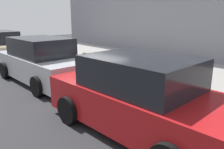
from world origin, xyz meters
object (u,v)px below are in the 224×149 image
at_px(suitcase_maroon_4, 126,69).
at_px(parked_car_red_0, 140,97).
at_px(parked_car_silver_1, 42,61).
at_px(suitcase_red_2, 147,74).
at_px(suitcase_navy_3, 138,72).
at_px(suitcase_black_5, 116,68).
at_px(suitcase_silver_1, 161,80).
at_px(fire_hydrant, 94,61).
at_px(suitcase_teal_6, 110,67).
at_px(suitcase_olive_0, 174,85).
at_px(bollard_post, 85,60).

height_order(suitcase_maroon_4, parked_car_red_0, parked_car_red_0).
relative_size(suitcase_maroon_4, parked_car_red_0, 0.22).
relative_size(parked_car_red_0, parked_car_silver_1, 0.93).
xyz_separation_m(suitcase_red_2, suitcase_navy_3, (0.49, -0.08, -0.06)).
relative_size(suitcase_black_5, parked_car_silver_1, 0.14).
bearing_deg(parked_car_red_0, suitcase_red_2, -52.67).
height_order(suitcase_silver_1, suitcase_red_2, suitcase_red_2).
distance_m(suitcase_maroon_4, suitcase_black_5, 0.53).
xyz_separation_m(suitcase_navy_3, fire_hydrant, (2.52, 0.08, 0.05)).
distance_m(suitcase_silver_1, suitcase_teal_6, 2.55).
height_order(suitcase_olive_0, bollard_post, suitcase_olive_0).
bearing_deg(parked_car_red_0, parked_car_silver_1, 0.00).
xyz_separation_m(suitcase_silver_1, parked_car_silver_1, (3.68, 2.34, 0.36)).
relative_size(suitcase_olive_0, bollard_post, 1.10).
distance_m(fire_hydrant, bollard_post, 0.53).
xyz_separation_m(suitcase_olive_0, suitcase_navy_3, (1.57, -0.13, 0.07)).
bearing_deg(bollard_post, suitcase_maroon_4, -177.29).
relative_size(suitcase_navy_3, suitcase_black_5, 1.34).
bearing_deg(suitcase_maroon_4, fire_hydrant, -0.91).
distance_m(suitcase_red_2, suitcase_navy_3, 0.50).
height_order(suitcase_red_2, parked_car_silver_1, parked_car_silver_1).
bearing_deg(parked_car_silver_1, suitcase_navy_3, -138.16).
xyz_separation_m(suitcase_silver_1, parked_car_red_0, (-1.22, 2.34, 0.34)).
height_order(suitcase_olive_0, suitcase_teal_6, suitcase_olive_0).
bearing_deg(suitcase_red_2, suitcase_teal_6, -1.60).
distance_m(suitcase_navy_3, bollard_post, 3.03).
distance_m(suitcase_navy_3, suitcase_teal_6, 1.53).
bearing_deg(suitcase_navy_3, suitcase_maroon_4, 11.92).
xyz_separation_m(suitcase_teal_6, fire_hydrant, (0.99, 0.06, 0.11)).
xyz_separation_m(bollard_post, parked_car_silver_1, (-0.36, 2.15, 0.29)).
height_order(suitcase_olive_0, fire_hydrant, suitcase_olive_0).
relative_size(suitcase_silver_1, suitcase_maroon_4, 0.62).
relative_size(suitcase_red_2, parked_car_red_0, 0.25).
relative_size(suitcase_silver_1, suitcase_red_2, 0.54).
relative_size(suitcase_silver_1, suitcase_black_5, 0.89).
bearing_deg(bollard_post, suitcase_red_2, -177.55).
height_order(bollard_post, parked_car_silver_1, parked_car_silver_1).
relative_size(suitcase_teal_6, parked_car_silver_1, 0.13).
xyz_separation_m(suitcase_navy_3, bollard_post, (3.02, 0.23, 0.01)).
bearing_deg(suitcase_olive_0, bollard_post, 1.24).
bearing_deg(fire_hydrant, suitcase_navy_3, -178.22).
xyz_separation_m(suitcase_silver_1, fire_hydrant, (3.54, 0.04, 0.11)).
xyz_separation_m(suitcase_black_5, parked_car_silver_1, (1.61, 2.24, 0.32)).
distance_m(suitcase_olive_0, parked_car_silver_1, 4.80).
relative_size(suitcase_olive_0, suitcase_maroon_4, 0.78).
distance_m(suitcase_navy_3, parked_car_silver_1, 3.58).
bearing_deg(suitcase_black_5, suitcase_maroon_4, -177.09).
bearing_deg(suitcase_olive_0, parked_car_red_0, 106.64).
bearing_deg(suitcase_silver_1, suitcase_maroon_4, 2.83).
xyz_separation_m(suitcase_black_5, fire_hydrant, (1.47, -0.06, 0.07)).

